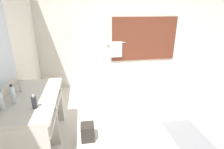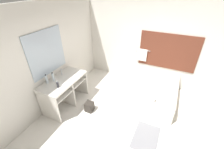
# 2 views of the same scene
# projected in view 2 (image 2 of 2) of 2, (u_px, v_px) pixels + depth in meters

# --- Properties ---
(ground_plane) EXTENTS (16.00, 16.00, 0.00)m
(ground_plane) POSITION_uv_depth(u_px,v_px,m) (127.00, 128.00, 3.64)
(ground_plane) COLOR silver
(ground_plane) RESTS_ON ground
(wall_back_with_blinds) EXTENTS (7.40, 0.13, 2.70)m
(wall_back_with_blinds) POSITION_uv_depth(u_px,v_px,m) (154.00, 45.00, 4.63)
(wall_back_with_blinds) COLOR silver
(wall_back_with_blinds) RESTS_ON ground_plane
(wall_left_with_mirror) EXTENTS (0.08, 7.40, 2.70)m
(wall_left_with_mirror) POSITION_uv_depth(u_px,v_px,m) (45.00, 61.00, 3.70)
(wall_left_with_mirror) COLOR silver
(wall_left_with_mirror) RESTS_ON ground_plane
(vanity_counter) EXTENTS (0.67, 1.29, 0.84)m
(vanity_counter) POSITION_uv_depth(u_px,v_px,m) (65.00, 86.00, 4.05)
(vanity_counter) COLOR silver
(vanity_counter) RESTS_ON ground_plane
(sink_faucet) EXTENTS (0.09, 0.04, 0.18)m
(sink_faucet) POSITION_uv_depth(u_px,v_px,m) (62.00, 72.00, 4.08)
(sink_faucet) COLOR silver
(sink_faucet) RESTS_ON vanity_counter
(bathtub) EXTENTS (1.03, 1.67, 0.64)m
(bathtub) POSITION_uv_depth(u_px,v_px,m) (158.00, 92.00, 4.37)
(bathtub) COLOR silver
(bathtub) RESTS_ON ground_plane
(water_bottle_1) EXTENTS (0.06, 0.06, 0.25)m
(water_bottle_1) POSITION_uv_depth(u_px,v_px,m) (47.00, 79.00, 3.71)
(water_bottle_1) COLOR white
(water_bottle_1) RESTS_ON vanity_counter
(water_bottle_2) EXTENTS (0.06, 0.06, 0.25)m
(water_bottle_2) POSITION_uv_depth(u_px,v_px,m) (53.00, 77.00, 3.79)
(water_bottle_2) COLOR white
(water_bottle_2) RESTS_ON vanity_counter
(soap_dispenser) EXTENTS (0.06, 0.06, 0.18)m
(soap_dispenser) POSITION_uv_depth(u_px,v_px,m) (58.00, 85.00, 3.59)
(soap_dispenser) COLOR #28282D
(soap_dispenser) RESTS_ON vanity_counter
(waste_bin) EXTENTS (0.21, 0.21, 0.27)m
(waste_bin) POSITION_uv_depth(u_px,v_px,m) (89.00, 107.00, 4.06)
(waste_bin) COLOR #2D2823
(waste_bin) RESTS_ON ground_plane
(bath_mat) EXTENTS (0.55, 0.78, 0.02)m
(bath_mat) POSITION_uv_depth(u_px,v_px,m) (146.00, 137.00, 3.42)
(bath_mat) COLOR slate
(bath_mat) RESTS_ON ground_plane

